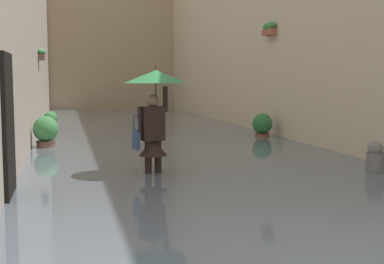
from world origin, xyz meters
TOP-DOWN VIEW (x-y plane):
  - ground_plane at (0.00, -12.44)m, footprint 62.20×62.20m
  - flood_water at (0.00, -12.44)m, footprint 7.47×30.88m
  - building_facade_far at (0.00, -25.78)m, footprint 10.27×1.80m
  - person_wading at (1.04, -5.21)m, footprint 1.08×1.08m
  - potted_plant_near_right at (3.00, -9.24)m, footprint 0.59×0.59m
  - potted_plant_far_right at (2.99, -13.52)m, footprint 0.42×0.42m
  - potted_plant_near_left at (-2.87, -10.19)m, footprint 0.56×0.56m
  - mooring_bollard at (-2.71, -4.36)m, footprint 0.30×0.30m

SIDE VIEW (x-z plane):
  - ground_plane at x=0.00m, z-range 0.00..0.00m
  - flood_water at x=0.00m, z-range 0.00..0.21m
  - mooring_bollard at x=-2.71m, z-range 0.00..0.75m
  - potted_plant_far_right at x=2.99m, z-range 0.06..0.86m
  - potted_plant_near_left at x=-2.87m, z-range 0.05..0.92m
  - potted_plant_near_right at x=3.00m, z-range 0.05..1.00m
  - person_wading at x=1.04m, z-range 0.43..2.49m
  - building_facade_far at x=0.00m, z-range 0.00..11.37m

